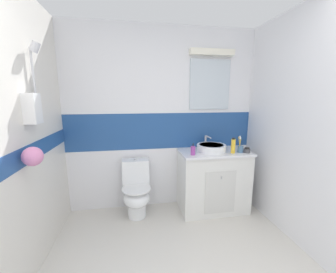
{
  "coord_description": "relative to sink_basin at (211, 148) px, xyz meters",
  "views": [
    {
      "loc": [
        -0.4,
        -0.4,
        1.56
      ],
      "look_at": [
        -0.02,
        1.83,
        1.13
      ],
      "focal_mm": 21.82,
      "sensor_mm": 36.0,
      "label": 1
    }
  ],
  "objects": [
    {
      "name": "wall_back_tiled",
      "position": [
        -0.61,
        0.31,
        0.36
      ],
      "size": [
        3.2,
        0.2,
        2.5
      ],
      "color": "white",
      "rests_on": "ground_plane"
    },
    {
      "name": "soap_dispenser",
      "position": [
        -0.3,
        -0.14,
        0.01
      ],
      "size": [
        0.06,
        0.06,
        0.15
      ],
      "color": "#993F99",
      "rests_on": "vanity_cabinet"
    },
    {
      "name": "ground_plane",
      "position": [
        -0.63,
        -0.94,
        -0.92
      ],
      "size": [
        3.2,
        3.48,
        0.04
      ],
      "primitive_type": "cube",
      "color": "beige"
    },
    {
      "name": "sink_basin",
      "position": [
        0.0,
        0.0,
        0.0
      ],
      "size": [
        0.39,
        0.43,
        0.18
      ],
      "color": "white",
      "rests_on": "vanity_cabinet"
    },
    {
      "name": "vanity_cabinet",
      "position": [
        0.04,
        0.0,
        -0.47
      ],
      "size": [
        0.93,
        0.54,
        0.85
      ],
      "color": "silver",
      "rests_on": "ground_plane"
    },
    {
      "name": "hair_gel_jar",
      "position": [
        0.43,
        -0.15,
        -0.02
      ],
      "size": [
        0.08,
        0.08,
        0.07
      ],
      "color": "#4C4C51",
      "rests_on": "vanity_cabinet"
    },
    {
      "name": "shampoo_bottle_tall",
      "position": [
        0.24,
        -0.14,
        0.05
      ],
      "size": [
        0.06,
        0.06,
        0.2
      ],
      "color": "yellow",
      "rests_on": "vanity_cabinet"
    },
    {
      "name": "toilet",
      "position": [
        -1.01,
        0.02,
        -0.55
      ],
      "size": [
        0.37,
        0.5,
        0.75
      ],
      "color": "white",
      "rests_on": "ground_plane"
    },
    {
      "name": "wall_right_plain",
      "position": [
        0.72,
        -0.94,
        0.35
      ],
      "size": [
        0.1,
        3.48,
        2.5
      ],
      "primitive_type": "cube",
      "color": "white",
      "rests_on": "ground_plane"
    },
    {
      "name": "toothbrush_cup",
      "position": [
        0.35,
        -0.13,
        0.0
      ],
      "size": [
        0.07,
        0.07,
        0.22
      ],
      "color": "#4C7299",
      "rests_on": "vanity_cabinet"
    }
  ]
}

